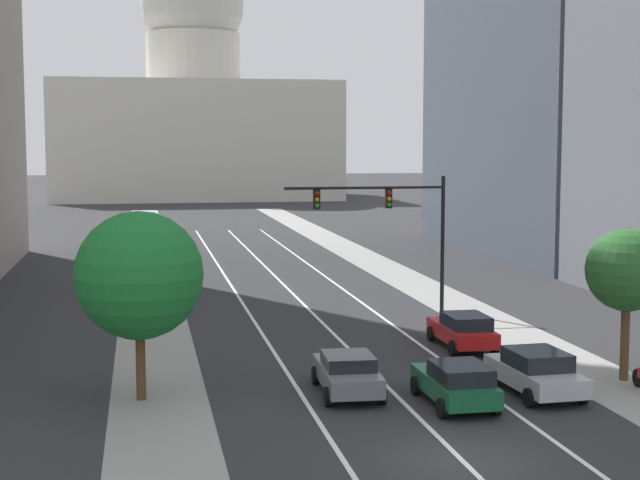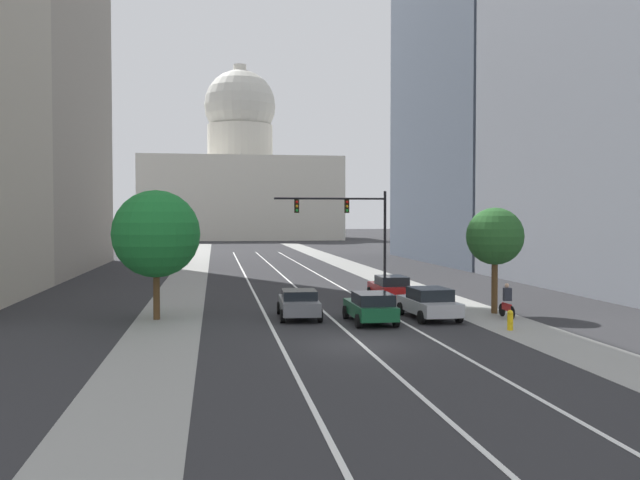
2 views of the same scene
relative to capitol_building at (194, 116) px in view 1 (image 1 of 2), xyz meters
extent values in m
plane|color=#2B2B2D|center=(0.00, -88.03, -12.66)|extent=(400.00, 400.00, 0.00)
cube|color=gray|center=(-7.90, -93.03, -12.65)|extent=(3.23, 130.00, 0.01)
cube|color=gray|center=(7.90, -93.03, -12.65)|extent=(3.23, 130.00, 0.01)
cube|color=white|center=(-3.15, -103.03, -12.65)|extent=(0.16, 90.00, 0.01)
cube|color=white|center=(0.00, -103.03, -12.65)|extent=(0.16, 90.00, 0.01)
cube|color=white|center=(3.15, -103.03, -12.65)|extent=(0.16, 90.00, 0.01)
cube|color=beige|center=(0.00, 0.00, -3.87)|extent=(42.33, 28.01, 17.57)
cylinder|color=beige|center=(0.00, 0.00, 8.75)|extent=(14.42, 14.42, 7.68)
sphere|color=beige|center=(0.00, 0.00, 16.92)|extent=(15.74, 15.74, 15.74)
cube|color=slate|center=(-1.57, -120.62, -12.02)|extent=(1.95, 4.39, 0.64)
cube|color=black|center=(-1.58, -120.83, -11.47)|extent=(1.72, 2.04, 0.45)
cylinder|color=black|center=(-2.40, -119.12, -12.34)|extent=(0.25, 0.65, 0.64)
cylinder|color=black|center=(-0.62, -119.19, -12.34)|extent=(0.25, 0.65, 0.64)
cylinder|color=black|center=(-2.52, -122.06, -12.34)|extent=(0.25, 0.65, 0.64)
cylinder|color=black|center=(-0.74, -122.13, -12.34)|extent=(0.25, 0.65, 0.64)
cube|color=#14512D|center=(1.57, -122.62, -12.03)|extent=(1.78, 4.24, 0.62)
cube|color=black|center=(1.58, -123.22, -11.45)|extent=(1.63, 2.19, 0.54)
cylinder|color=black|center=(0.69, -121.19, -12.34)|extent=(0.22, 0.64, 0.64)
cylinder|color=black|center=(2.44, -121.18, -12.34)|extent=(0.22, 0.64, 0.64)
cylinder|color=black|center=(0.70, -124.06, -12.34)|extent=(0.22, 0.64, 0.64)
cylinder|color=black|center=(2.46, -124.05, -12.34)|extent=(0.22, 0.64, 0.64)
cube|color=#B2B5BA|center=(4.72, -121.81, -12.02)|extent=(2.09, 4.58, 0.64)
cube|color=black|center=(4.72, -121.94, -11.42)|extent=(1.83, 2.29, 0.57)
cylinder|color=black|center=(3.71, -120.33, -12.34)|extent=(0.25, 0.65, 0.64)
cylinder|color=black|center=(5.58, -120.23, -12.34)|extent=(0.25, 0.65, 0.64)
cylinder|color=black|center=(3.86, -123.38, -12.34)|extent=(0.25, 0.65, 0.64)
cylinder|color=black|center=(5.73, -123.29, -12.34)|extent=(0.25, 0.65, 0.64)
cube|color=red|center=(4.72, -114.15, -12.03)|extent=(1.77, 4.46, 0.62)
cube|color=black|center=(4.72, -114.68, -11.45)|extent=(1.62, 2.20, 0.54)
cylinder|color=black|center=(3.85, -112.63, -12.34)|extent=(0.22, 0.64, 0.64)
cylinder|color=black|center=(5.60, -112.64, -12.34)|extent=(0.22, 0.64, 0.64)
cylinder|color=black|center=(3.83, -115.66, -12.34)|extent=(0.22, 0.64, 0.64)
cylinder|color=black|center=(5.59, -115.67, -12.34)|extent=(0.22, 0.64, 0.64)
cylinder|color=black|center=(6.59, -105.53, -9.23)|extent=(0.20, 0.20, 6.86)
cylinder|color=black|center=(2.54, -105.53, -6.35)|extent=(8.09, 0.14, 0.14)
cube|color=black|center=(3.76, -105.53, -6.90)|extent=(0.32, 0.28, 0.96)
sphere|color=red|center=(3.76, -105.68, -6.60)|extent=(0.20, 0.20, 0.20)
sphere|color=orange|center=(3.76, -105.68, -6.90)|extent=(0.20, 0.20, 0.20)
sphere|color=green|center=(3.76, -105.68, -7.20)|extent=(0.20, 0.20, 0.20)
cube|color=black|center=(0.12, -105.53, -6.90)|extent=(0.32, 0.28, 0.96)
sphere|color=red|center=(0.12, -105.68, -6.60)|extent=(0.20, 0.20, 0.20)
sphere|color=orange|center=(0.12, -105.68, -6.90)|extent=(0.20, 0.20, 0.20)
sphere|color=green|center=(0.12, -105.68, -7.20)|extent=(0.20, 0.20, 0.20)
cylinder|color=black|center=(8.59, -121.65, -12.33)|extent=(0.07, 0.66, 0.66)
cylinder|color=#51381E|center=(-8.49, -120.12, -11.31)|extent=(0.32, 0.32, 2.70)
sphere|color=#1D732F|center=(-8.49, -120.12, -8.47)|extent=(4.25, 4.25, 4.25)
cylinder|color=#51381E|center=(8.63, -120.59, -11.17)|extent=(0.32, 0.32, 2.97)
sphere|color=#275B27|center=(8.63, -120.59, -8.65)|extent=(2.96, 2.96, 2.96)
camera|label=1|loc=(-8.39, -152.22, -4.13)|focal=54.36mm
camera|label=2|loc=(-5.66, -154.19, -7.62)|focal=38.55mm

